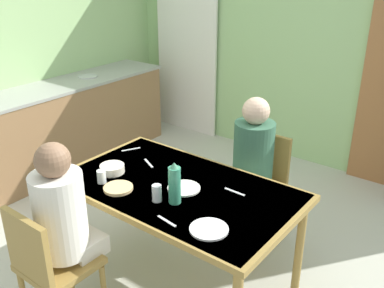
{
  "coord_description": "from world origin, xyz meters",
  "views": [
    {
      "loc": [
        1.93,
        -2.09,
        2.15
      ],
      "look_at": [
        0.34,
        -0.02,
        1.01
      ],
      "focal_mm": 40.83,
      "sensor_mm": 36.0,
      "label": 1
    }
  ],
  "objects_px": {
    "chair_far_diner": "(259,181)",
    "person_near_diner": "(62,212)",
    "person_far_diner": "(252,155)",
    "dining_table": "(178,195)",
    "chair_near_diner": "(49,264)",
    "kitchen_counter": "(65,124)",
    "water_bottle_green_near": "(175,184)",
    "serving_bowl_center": "(112,169)"
  },
  "relations": [
    {
      "from": "chair_far_diner",
      "to": "person_near_diner",
      "type": "distance_m",
      "value": 1.59
    },
    {
      "from": "person_far_diner",
      "to": "person_near_diner",
      "type": "bearing_deg",
      "value": 70.74
    },
    {
      "from": "dining_table",
      "to": "chair_far_diner",
      "type": "bearing_deg",
      "value": 78.8
    },
    {
      "from": "dining_table",
      "to": "person_near_diner",
      "type": "xyz_separation_m",
      "value": [
        -0.31,
        -0.68,
        0.09
      ]
    },
    {
      "from": "chair_near_diner",
      "to": "person_far_diner",
      "type": "bearing_deg",
      "value": 72.4
    },
    {
      "from": "kitchen_counter",
      "to": "water_bottle_green_near",
      "type": "bearing_deg",
      "value": -21.39
    },
    {
      "from": "chair_near_diner",
      "to": "person_near_diner",
      "type": "xyz_separation_m",
      "value": [
        0.0,
        0.14,
        0.28
      ]
    },
    {
      "from": "kitchen_counter",
      "to": "chair_near_diner",
      "type": "relative_size",
      "value": 2.85
    },
    {
      "from": "person_near_diner",
      "to": "serving_bowl_center",
      "type": "height_order",
      "value": "person_near_diner"
    },
    {
      "from": "person_near_diner",
      "to": "chair_near_diner",
      "type": "bearing_deg",
      "value": -90.0
    },
    {
      "from": "chair_far_diner",
      "to": "person_near_diner",
      "type": "relative_size",
      "value": 1.13
    },
    {
      "from": "kitchen_counter",
      "to": "chair_far_diner",
      "type": "xyz_separation_m",
      "value": [
        2.35,
        0.08,
        0.05
      ]
    },
    {
      "from": "person_near_diner",
      "to": "serving_bowl_center",
      "type": "distance_m",
      "value": 0.58
    },
    {
      "from": "kitchen_counter",
      "to": "person_far_diner",
      "type": "relative_size",
      "value": 3.22
    },
    {
      "from": "serving_bowl_center",
      "to": "dining_table",
      "type": "bearing_deg",
      "value": 14.2
    },
    {
      "from": "water_bottle_green_near",
      "to": "serving_bowl_center",
      "type": "bearing_deg",
      "value": 176.11
    },
    {
      "from": "chair_far_diner",
      "to": "person_far_diner",
      "type": "relative_size",
      "value": 1.13
    },
    {
      "from": "dining_table",
      "to": "chair_far_diner",
      "type": "height_order",
      "value": "chair_far_diner"
    },
    {
      "from": "chair_far_diner",
      "to": "person_far_diner",
      "type": "bearing_deg",
      "value": 90.0
    },
    {
      "from": "water_bottle_green_near",
      "to": "chair_far_diner",
      "type": "bearing_deg",
      "value": 87.01
    },
    {
      "from": "chair_far_diner",
      "to": "kitchen_counter",
      "type": "bearing_deg",
      "value": 1.86
    },
    {
      "from": "kitchen_counter",
      "to": "water_bottle_green_near",
      "type": "xyz_separation_m",
      "value": [
        2.3,
        -0.9,
        0.43
      ]
    },
    {
      "from": "kitchen_counter",
      "to": "dining_table",
      "type": "distance_m",
      "value": 2.32
    },
    {
      "from": "kitchen_counter",
      "to": "dining_table",
      "type": "bearing_deg",
      "value": -18.59
    },
    {
      "from": "dining_table",
      "to": "kitchen_counter",
      "type": "bearing_deg",
      "value": 161.41
    },
    {
      "from": "kitchen_counter",
      "to": "person_near_diner",
      "type": "relative_size",
      "value": 3.22
    },
    {
      "from": "kitchen_counter",
      "to": "serving_bowl_center",
      "type": "distance_m",
      "value": 1.93
    },
    {
      "from": "chair_far_diner",
      "to": "person_near_diner",
      "type": "xyz_separation_m",
      "value": [
        -0.47,
        -1.49,
        0.28
      ]
    },
    {
      "from": "person_near_diner",
      "to": "kitchen_counter",
      "type": "bearing_deg",
      "value": 143.04
    },
    {
      "from": "kitchen_counter",
      "to": "dining_table",
      "type": "xyz_separation_m",
      "value": [
        2.19,
        -0.74,
        0.24
      ]
    },
    {
      "from": "person_far_diner",
      "to": "serving_bowl_center",
      "type": "distance_m",
      "value": 1.03
    },
    {
      "from": "water_bottle_green_near",
      "to": "dining_table",
      "type": "bearing_deg",
      "value": 123.85
    },
    {
      "from": "chair_near_diner",
      "to": "serving_bowl_center",
      "type": "relative_size",
      "value": 5.12
    },
    {
      "from": "dining_table",
      "to": "person_far_diner",
      "type": "xyz_separation_m",
      "value": [
        0.16,
        0.68,
        0.09
      ]
    },
    {
      "from": "kitchen_counter",
      "to": "chair_far_diner",
      "type": "distance_m",
      "value": 2.35
    },
    {
      "from": "dining_table",
      "to": "person_far_diner",
      "type": "relative_size",
      "value": 2.03
    },
    {
      "from": "dining_table",
      "to": "person_near_diner",
      "type": "relative_size",
      "value": 2.03
    },
    {
      "from": "person_near_diner",
      "to": "person_far_diner",
      "type": "distance_m",
      "value": 1.43
    },
    {
      "from": "chair_near_diner",
      "to": "person_far_diner",
      "type": "distance_m",
      "value": 1.59
    },
    {
      "from": "dining_table",
      "to": "chair_far_diner",
      "type": "distance_m",
      "value": 0.85
    },
    {
      "from": "dining_table",
      "to": "person_far_diner",
      "type": "bearing_deg",
      "value": 76.61
    },
    {
      "from": "dining_table",
      "to": "serving_bowl_center",
      "type": "height_order",
      "value": "serving_bowl_center"
    }
  ]
}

